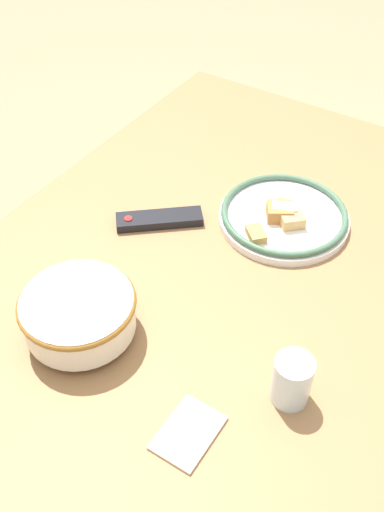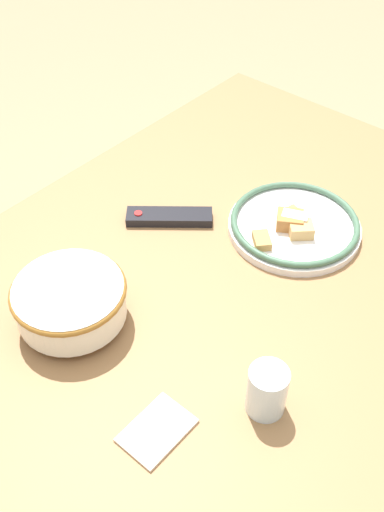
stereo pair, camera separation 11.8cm
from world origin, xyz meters
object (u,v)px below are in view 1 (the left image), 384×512
Objects in this scene: noodle_bowl at (79,313)px; tv_remote at (159,219)px; drinking_glass at (292,380)px; food_plate at (284,216)px.

noodle_bowl reaches higher than tv_remote.
drinking_glass reaches higher than noodle_bowl.
drinking_glass reaches higher than food_plate.
food_plate is 0.45m from drinking_glass.
noodle_bowl reaches higher than food_plate.
drinking_glass is (-0.40, -0.21, 0.03)m from food_plate.
drinking_glass is at bearing -159.49° from tv_remote.
noodle_bowl is 1.19× the size of tv_remote.
tv_remote is at bearing 9.70° from noodle_bowl.
drinking_glass is at bearing -77.97° from noodle_bowl.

